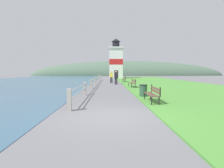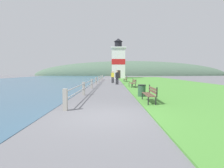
{
  "view_description": "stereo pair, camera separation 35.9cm",
  "coord_description": "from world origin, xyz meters",
  "px_view_note": "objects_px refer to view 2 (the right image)",
  "views": [
    {
      "loc": [
        -0.03,
        -6.56,
        1.72
      ],
      "look_at": [
        0.39,
        13.07,
        0.3
      ],
      "focal_mm": 28.0,
      "sensor_mm": 36.0,
      "label": 1
    },
    {
      "loc": [
        0.33,
        -6.56,
        1.72
      ],
      "look_at": [
        0.39,
        13.07,
        0.3
      ],
      "focal_mm": 28.0,
      "sensor_mm": 36.0,
      "label": 2
    }
  ],
  "objects_px": {
    "park_bench_far": "(125,79)",
    "person_strolling": "(112,76)",
    "trash_bin": "(141,91)",
    "lighthouse": "(118,61)",
    "park_bench_near": "(149,93)",
    "person_by_railing": "(117,77)",
    "park_bench_midway": "(132,83)"
  },
  "relations": [
    {
      "from": "park_bench_far",
      "to": "person_strolling",
      "type": "distance_m",
      "value": 3.03
    },
    {
      "from": "trash_bin",
      "to": "park_bench_far",
      "type": "bearing_deg",
      "value": 89.12
    },
    {
      "from": "park_bench_far",
      "to": "lighthouse",
      "type": "bearing_deg",
      "value": -86.6
    },
    {
      "from": "park_bench_near",
      "to": "person_strolling",
      "type": "relative_size",
      "value": 1.03
    },
    {
      "from": "person_by_railing",
      "to": "park_bench_midway",
      "type": "bearing_deg",
      "value": -171.1
    },
    {
      "from": "park_bench_far",
      "to": "person_by_railing",
      "type": "height_order",
      "value": "person_by_railing"
    },
    {
      "from": "lighthouse",
      "to": "person_by_railing",
      "type": "relative_size",
      "value": 5.39
    },
    {
      "from": "park_bench_near",
      "to": "lighthouse",
      "type": "bearing_deg",
      "value": -88.59
    },
    {
      "from": "person_by_railing",
      "to": "trash_bin",
      "type": "xyz_separation_m",
      "value": [
        1.31,
        -11.45,
        -0.56
      ]
    },
    {
      "from": "lighthouse",
      "to": "person_strolling",
      "type": "height_order",
      "value": "lighthouse"
    },
    {
      "from": "park_bench_near",
      "to": "trash_bin",
      "type": "height_order",
      "value": "park_bench_near"
    },
    {
      "from": "park_bench_far",
      "to": "trash_bin",
      "type": "distance_m",
      "value": 16.65
    },
    {
      "from": "park_bench_midway",
      "to": "person_by_railing",
      "type": "distance_m",
      "value": 4.76
    },
    {
      "from": "park_bench_midway",
      "to": "trash_bin",
      "type": "distance_m",
      "value": 6.98
    },
    {
      "from": "park_bench_near",
      "to": "person_by_railing",
      "type": "relative_size",
      "value": 1.02
    },
    {
      "from": "park_bench_near",
      "to": "trash_bin",
      "type": "distance_m",
      "value": 2.13
    },
    {
      "from": "park_bench_far",
      "to": "person_strolling",
      "type": "xyz_separation_m",
      "value": [
        -2.13,
        -2.11,
        0.43
      ]
    },
    {
      "from": "park_bench_far",
      "to": "person_by_railing",
      "type": "distance_m",
      "value": 5.44
    },
    {
      "from": "park_bench_far",
      "to": "lighthouse",
      "type": "distance_m",
      "value": 15.46
    },
    {
      "from": "person_by_railing",
      "to": "trash_bin",
      "type": "height_order",
      "value": "person_by_railing"
    },
    {
      "from": "lighthouse",
      "to": "person_strolling",
      "type": "relative_size",
      "value": 5.46
    },
    {
      "from": "park_bench_near",
      "to": "park_bench_far",
      "type": "relative_size",
      "value": 1.04
    },
    {
      "from": "lighthouse",
      "to": "park_bench_far",
      "type": "bearing_deg",
      "value": -87.31
    },
    {
      "from": "park_bench_near",
      "to": "park_bench_midway",
      "type": "bearing_deg",
      "value": -90.5
    },
    {
      "from": "person_strolling",
      "to": "person_by_railing",
      "type": "distance_m",
      "value": 3.13
    },
    {
      "from": "park_bench_far",
      "to": "lighthouse",
      "type": "xyz_separation_m",
      "value": [
        -0.7,
        14.99,
        3.7
      ]
    },
    {
      "from": "park_bench_far",
      "to": "person_strolling",
      "type": "relative_size",
      "value": 0.99
    },
    {
      "from": "park_bench_midway",
      "to": "park_bench_far",
      "type": "bearing_deg",
      "value": -92.5
    },
    {
      "from": "park_bench_midway",
      "to": "lighthouse",
      "type": "xyz_separation_m",
      "value": [
        -0.7,
        24.66,
        3.7
      ]
    },
    {
      "from": "park_bench_midway",
      "to": "person_strolling",
      "type": "bearing_deg",
      "value": -76.8
    },
    {
      "from": "park_bench_midway",
      "to": "trash_bin",
      "type": "height_order",
      "value": "park_bench_midway"
    },
    {
      "from": "lighthouse",
      "to": "person_by_railing",
      "type": "bearing_deg",
      "value": -92.43
    }
  ]
}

